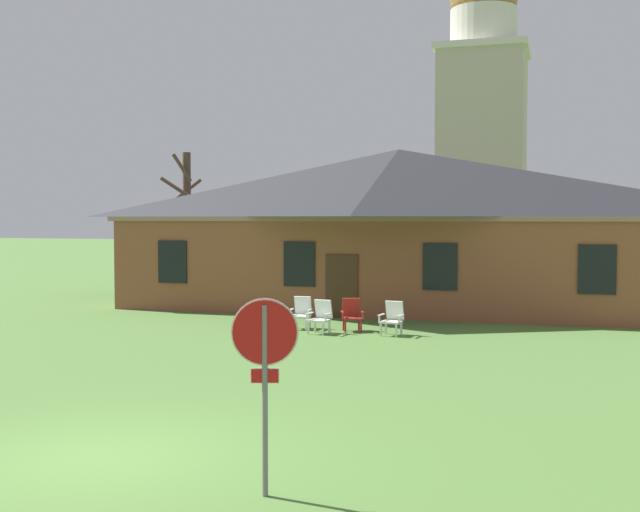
{
  "coord_description": "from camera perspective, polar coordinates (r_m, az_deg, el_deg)",
  "views": [
    {
      "loc": [
        6.09,
        -9.42,
        3.31
      ],
      "look_at": [
        0.33,
        9.37,
        2.37
      ],
      "focal_mm": 44.6,
      "sensor_mm": 36.0,
      "label": 1
    }
  ],
  "objects": [
    {
      "name": "lawn_chair_middle",
      "position": [
        22.57,
        5.23,
        -4.42
      ],
      "size": [
        0.69,
        0.73,
        0.96
      ],
      "color": "silver",
      "rests_on": "ground"
    },
    {
      "name": "lawn_chair_by_porch",
      "position": [
        23.8,
        -1.34,
        -4.03
      ],
      "size": [
        0.67,
        0.7,
        0.96
      ],
      "color": "white",
      "rests_on": "ground"
    },
    {
      "name": "bare_tree_beside_building",
      "position": [
        35.99,
        -9.58,
        2.79
      ],
      "size": [
        2.25,
        2.28,
        6.23
      ],
      "color": "brown",
      "rests_on": "ground"
    },
    {
      "name": "ground_plane",
      "position": [
        11.7,
        -15.64,
        -13.79
      ],
      "size": [
        200.0,
        200.0,
        0.0
      ],
      "primitive_type": "plane",
      "color": "#517A38"
    },
    {
      "name": "brick_building",
      "position": [
        30.86,
        5.65,
        2.22
      ],
      "size": [
        19.65,
        10.4,
        5.95
      ],
      "color": "brown",
      "rests_on": "ground"
    },
    {
      "name": "lawn_chair_near_door",
      "position": [
        22.83,
        0.06,
        -4.32
      ],
      "size": [
        0.7,
        0.74,
        0.96
      ],
      "color": "white",
      "rests_on": "ground"
    },
    {
      "name": "dome_tower",
      "position": [
        47.5,
        11.58,
        9.07
      ],
      "size": [
        5.18,
        5.18,
        18.81
      ],
      "color": "#BCB29E",
      "rests_on": "ground"
    },
    {
      "name": "lawn_chair_left_end",
      "position": [
        23.32,
        2.29,
        -4.18
      ],
      "size": [
        0.78,
        0.83,
        0.96
      ],
      "color": "maroon",
      "rests_on": "ground"
    },
    {
      "name": "stop_sign",
      "position": [
        9.47,
        -3.98,
        -7.26
      ],
      "size": [
        0.78,
        0.27,
        2.37
      ],
      "color": "slate",
      "rests_on": "ground"
    }
  ]
}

